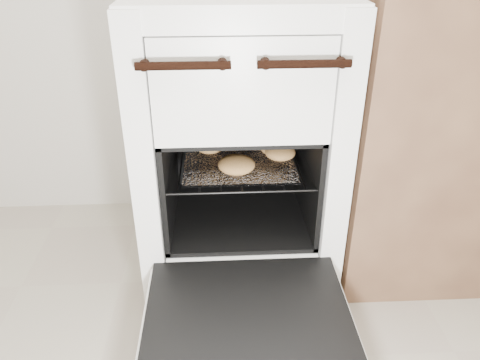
% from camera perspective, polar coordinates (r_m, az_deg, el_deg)
% --- Properties ---
extents(stove, '(0.59, 0.66, 0.91)m').
position_cam_1_polar(stove, '(1.51, -0.30, 4.27)').
color(stove, white).
rests_on(stove, ground).
extents(oven_door, '(0.53, 0.41, 0.04)m').
position_cam_1_polar(oven_door, '(1.24, 0.93, -16.11)').
color(oven_door, black).
rests_on(oven_door, stove).
extents(oven_rack, '(0.43, 0.41, 0.01)m').
position_cam_1_polar(oven_rack, '(1.46, -0.17, 2.36)').
color(oven_rack, black).
rests_on(oven_rack, stove).
extents(foil_sheet, '(0.34, 0.30, 0.01)m').
position_cam_1_polar(foil_sheet, '(1.44, -0.13, 2.23)').
color(foil_sheet, white).
rests_on(foil_sheet, oven_rack).
extents(baked_rolls, '(0.34, 0.29, 0.05)m').
position_cam_1_polar(baked_rolls, '(1.45, 1.08, 3.46)').
color(baked_rolls, '#E09A59').
rests_on(baked_rolls, foil_sheet).
extents(counter, '(0.96, 0.64, 0.96)m').
position_cam_1_polar(counter, '(1.77, 26.78, 6.10)').
color(counter, brown).
rests_on(counter, ground).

